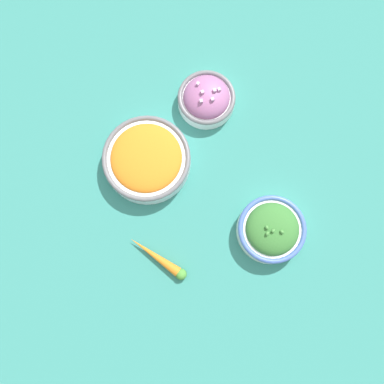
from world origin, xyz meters
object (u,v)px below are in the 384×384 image
object	(u,v)px
bowl_carrots	(147,159)
bowl_red_onion	(206,99)
bowl_broccoli	(272,229)
loose_carrot	(159,259)

from	to	relation	value
bowl_carrots	bowl_red_onion	xyz separation A→B (m)	(0.09, -0.19, -0.00)
bowl_broccoli	bowl_carrots	size ratio (longest dim) A/B	0.75
bowl_broccoli	bowl_red_onion	world-z (taller)	bowl_broccoli
bowl_red_onion	bowl_carrots	bearing A→B (deg)	115.62
bowl_red_onion	loose_carrot	bearing A→B (deg)	142.34
bowl_carrots	bowl_red_onion	size ratio (longest dim) A/B	1.47
bowl_carrots	bowl_red_onion	distance (m)	0.21
bowl_carrots	loose_carrot	size ratio (longest dim) A/B	1.51
bowl_broccoli	bowl_red_onion	bearing A→B (deg)	2.96
bowl_carrots	bowl_broccoli	bearing A→B (deg)	-141.55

